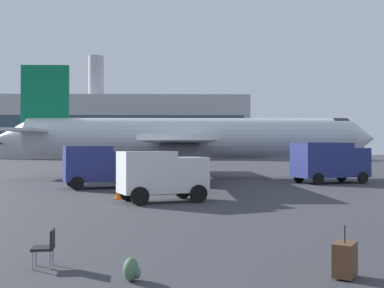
{
  "coord_description": "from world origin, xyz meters",
  "views": [
    {
      "loc": [
        -0.42,
        -2.39,
        2.71
      ],
      "look_at": [
        0.1,
        23.67,
        3.0
      ],
      "focal_mm": 41.92,
      "sensor_mm": 36.0,
      "label": 1
    }
  ],
  "objects_px": {
    "airplane_taxiing": "(326,150)",
    "service_truck": "(99,165)",
    "airplane_at_gate": "(188,139)",
    "traveller_backpack": "(132,270)",
    "gate_chair": "(46,246)",
    "fuel_truck": "(330,161)",
    "cargo_van": "(162,174)",
    "safety_cone_mid": "(306,172)",
    "safety_cone_near": "(119,192)",
    "rolling_suitcase": "(345,259)"
  },
  "relations": [
    {
      "from": "service_truck",
      "to": "safety_cone_mid",
      "type": "height_order",
      "value": "service_truck"
    },
    {
      "from": "airplane_at_gate",
      "to": "airplane_taxiing",
      "type": "bearing_deg",
      "value": 62.07
    },
    {
      "from": "rolling_suitcase",
      "to": "gate_chair",
      "type": "relative_size",
      "value": 1.28
    },
    {
      "from": "airplane_taxiing",
      "to": "cargo_van",
      "type": "xyz_separation_m",
      "value": [
        -34.64,
        -81.3,
        -1.02
      ]
    },
    {
      "from": "airplane_taxiing",
      "to": "service_truck",
      "type": "bearing_deg",
      "value": -118.26
    },
    {
      "from": "airplane_at_gate",
      "to": "traveller_backpack",
      "type": "distance_m",
      "value": 32.82
    },
    {
      "from": "traveller_backpack",
      "to": "gate_chair",
      "type": "bearing_deg",
      "value": 152.13
    },
    {
      "from": "fuel_truck",
      "to": "cargo_van",
      "type": "distance_m",
      "value": 17.69
    },
    {
      "from": "fuel_truck",
      "to": "rolling_suitcase",
      "type": "height_order",
      "value": "fuel_truck"
    },
    {
      "from": "airplane_taxiing",
      "to": "safety_cone_mid",
      "type": "relative_size",
      "value": 34.05
    },
    {
      "from": "cargo_van",
      "to": "traveller_backpack",
      "type": "distance_m",
      "value": 13.8
    },
    {
      "from": "airplane_at_gate",
      "to": "cargo_van",
      "type": "bearing_deg",
      "value": -94.67
    },
    {
      "from": "safety_cone_mid",
      "to": "rolling_suitcase",
      "type": "height_order",
      "value": "rolling_suitcase"
    },
    {
      "from": "safety_cone_mid",
      "to": "traveller_backpack",
      "type": "bearing_deg",
      "value": -110.65
    },
    {
      "from": "service_truck",
      "to": "gate_chair",
      "type": "distance_m",
      "value": 20.93
    },
    {
      "from": "cargo_van",
      "to": "traveller_backpack",
      "type": "bearing_deg",
      "value": -89.8
    },
    {
      "from": "safety_cone_near",
      "to": "gate_chair",
      "type": "xyz_separation_m",
      "value": [
        0.36,
        -13.96,
        0.13
      ]
    },
    {
      "from": "safety_cone_mid",
      "to": "traveller_backpack",
      "type": "xyz_separation_m",
      "value": [
        -13.55,
        -35.95,
        -0.11
      ]
    },
    {
      "from": "cargo_van",
      "to": "rolling_suitcase",
      "type": "xyz_separation_m",
      "value": [
        4.51,
        -13.61,
        -1.06
      ]
    },
    {
      "from": "cargo_van",
      "to": "safety_cone_near",
      "type": "distance_m",
      "value": 2.93
    },
    {
      "from": "airplane_at_gate",
      "to": "safety_cone_near",
      "type": "height_order",
      "value": "airplane_at_gate"
    },
    {
      "from": "airplane_at_gate",
      "to": "airplane_taxiing",
      "type": "xyz_separation_m",
      "value": [
        33.1,
        62.44,
        -1.19
      ]
    },
    {
      "from": "service_truck",
      "to": "gate_chair",
      "type": "height_order",
      "value": "service_truck"
    },
    {
      "from": "rolling_suitcase",
      "to": "traveller_backpack",
      "type": "relative_size",
      "value": 2.29
    },
    {
      "from": "safety_cone_near",
      "to": "safety_cone_mid",
      "type": "bearing_deg",
      "value": 52.59
    },
    {
      "from": "safety_cone_near",
      "to": "traveller_backpack",
      "type": "relative_size",
      "value": 1.57
    },
    {
      "from": "airplane_at_gate",
      "to": "safety_cone_mid",
      "type": "bearing_deg",
      "value": 15.48
    },
    {
      "from": "airplane_at_gate",
      "to": "cargo_van",
      "type": "relative_size",
      "value": 7.38
    },
    {
      "from": "cargo_van",
      "to": "rolling_suitcase",
      "type": "bearing_deg",
      "value": -71.67
    },
    {
      "from": "service_truck",
      "to": "airplane_at_gate",
      "type": "bearing_deg",
      "value": 59.88
    },
    {
      "from": "service_truck",
      "to": "traveller_backpack",
      "type": "bearing_deg",
      "value": -77.68
    },
    {
      "from": "fuel_truck",
      "to": "cargo_van",
      "type": "bearing_deg",
      "value": -136.04
    },
    {
      "from": "fuel_truck",
      "to": "traveller_backpack",
      "type": "relative_size",
      "value": 13.45
    },
    {
      "from": "airplane_taxiing",
      "to": "service_truck",
      "type": "relative_size",
      "value": 4.44
    },
    {
      "from": "safety_cone_near",
      "to": "gate_chair",
      "type": "relative_size",
      "value": 0.88
    },
    {
      "from": "rolling_suitcase",
      "to": "gate_chair",
      "type": "bearing_deg",
      "value": 171.64
    },
    {
      "from": "service_truck",
      "to": "fuel_truck",
      "type": "height_order",
      "value": "fuel_truck"
    },
    {
      "from": "airplane_taxiing",
      "to": "traveller_backpack",
      "type": "bearing_deg",
      "value": -110.0
    },
    {
      "from": "safety_cone_mid",
      "to": "gate_chair",
      "type": "distance_m",
      "value": 38.19
    },
    {
      "from": "airplane_taxiing",
      "to": "gate_chair",
      "type": "distance_m",
      "value": 100.87
    },
    {
      "from": "cargo_van",
      "to": "safety_cone_mid",
      "type": "relative_size",
      "value": 7.04
    },
    {
      "from": "rolling_suitcase",
      "to": "airplane_at_gate",
      "type": "bearing_deg",
      "value": 95.22
    },
    {
      "from": "service_truck",
      "to": "airplane_taxiing",
      "type": "bearing_deg",
      "value": 61.74
    },
    {
      "from": "airplane_at_gate",
      "to": "gate_chair",
      "type": "distance_m",
      "value": 31.87
    },
    {
      "from": "cargo_van",
      "to": "rolling_suitcase",
      "type": "relative_size",
      "value": 4.39
    },
    {
      "from": "fuel_truck",
      "to": "safety_cone_mid",
      "type": "distance_m",
      "value": 10.06
    },
    {
      "from": "airplane_at_gate",
      "to": "service_truck",
      "type": "xyz_separation_m",
      "value": [
        -6.26,
        -10.79,
        -2.05
      ]
    },
    {
      "from": "rolling_suitcase",
      "to": "airplane_taxiing",
      "type": "bearing_deg",
      "value": 72.39
    },
    {
      "from": "cargo_van",
      "to": "safety_cone_mid",
      "type": "distance_m",
      "value": 26.06
    },
    {
      "from": "safety_cone_near",
      "to": "gate_chair",
      "type": "bearing_deg",
      "value": -88.51
    }
  ]
}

